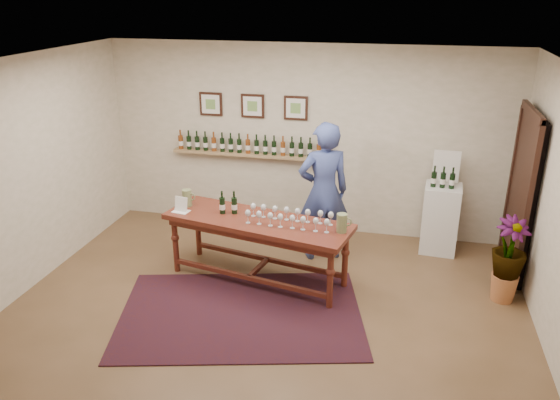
% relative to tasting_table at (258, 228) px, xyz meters
% --- Properties ---
extents(ground, '(6.00, 6.00, 0.00)m').
position_rel_tasting_table_xyz_m(ground, '(0.28, -0.76, -0.71)').
color(ground, brown).
rests_on(ground, ground).
extents(room_shell, '(6.00, 6.00, 6.00)m').
position_rel_tasting_table_xyz_m(room_shell, '(2.39, 1.10, 0.41)').
color(room_shell, beige).
rests_on(room_shell, ground).
extents(rug, '(3.12, 2.45, 0.01)m').
position_rel_tasting_table_xyz_m(rug, '(0.02, -0.84, -0.70)').
color(rug, '#4C170D').
rests_on(rug, ground).
extents(tasting_table, '(2.46, 1.22, 0.84)m').
position_rel_tasting_table_xyz_m(tasting_table, '(0.00, 0.00, 0.00)').
color(tasting_table, '#4E1913').
rests_on(tasting_table, ground).
extents(table_glasses, '(1.32, 0.36, 0.18)m').
position_rel_tasting_table_xyz_m(table_glasses, '(0.41, -0.05, 0.22)').
color(table_glasses, silver).
rests_on(table_glasses, tasting_table).
extents(table_bottles, '(0.34, 0.26, 0.32)m').
position_rel_tasting_table_xyz_m(table_bottles, '(-0.41, 0.10, 0.28)').
color(table_bottles, black).
rests_on(table_bottles, tasting_table).
extents(pitcher_left, '(0.15, 0.15, 0.22)m').
position_rel_tasting_table_xyz_m(pitcher_left, '(-1.01, 0.22, 0.24)').
color(pitcher_left, olive).
rests_on(pitcher_left, tasting_table).
extents(pitcher_right, '(0.18, 0.18, 0.23)m').
position_rel_tasting_table_xyz_m(pitcher_right, '(1.06, -0.14, 0.24)').
color(pitcher_right, olive).
rests_on(pitcher_right, tasting_table).
extents(menu_card, '(0.23, 0.18, 0.19)m').
position_rel_tasting_table_xyz_m(menu_card, '(-1.02, 0.04, 0.22)').
color(menu_card, white).
rests_on(menu_card, tasting_table).
extents(display_pedestal, '(0.52, 0.52, 0.97)m').
position_rel_tasting_table_xyz_m(display_pedestal, '(2.28, 1.38, -0.22)').
color(display_pedestal, silver).
rests_on(display_pedestal, ground).
extents(pedestal_bottles, '(0.28, 0.09, 0.27)m').
position_rel_tasting_table_xyz_m(pedestal_bottles, '(2.25, 1.31, 0.40)').
color(pedestal_bottles, black).
rests_on(pedestal_bottles, display_pedestal).
extents(info_sign, '(0.36, 0.04, 0.49)m').
position_rel_tasting_table_xyz_m(info_sign, '(2.29, 1.51, 0.51)').
color(info_sign, white).
rests_on(info_sign, display_pedestal).
extents(potted_plant, '(0.63, 0.63, 0.92)m').
position_rel_tasting_table_xyz_m(potted_plant, '(2.99, 0.17, -0.18)').
color(potted_plant, '#B0683A').
rests_on(potted_plant, ground).
extents(person, '(0.83, 0.71, 1.92)m').
position_rel_tasting_table_xyz_m(person, '(0.70, 0.81, 0.25)').
color(person, '#35437D').
rests_on(person, ground).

